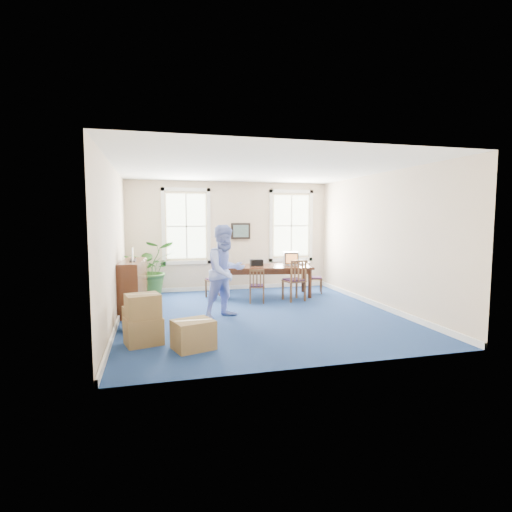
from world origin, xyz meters
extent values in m
plane|color=navy|center=(0.00, 0.00, 0.00)|extent=(6.50, 6.50, 0.00)
plane|color=white|center=(0.00, 0.00, 3.20)|extent=(6.50, 6.50, 0.00)
plane|color=beige|center=(0.00, 3.25, 1.60)|extent=(6.50, 0.00, 6.50)
plane|color=beige|center=(0.00, -3.25, 1.60)|extent=(6.50, 0.00, 6.50)
plane|color=beige|center=(-3.00, 0.00, 1.60)|extent=(0.00, 6.50, 6.50)
plane|color=beige|center=(3.00, 0.00, 1.60)|extent=(0.00, 6.50, 6.50)
cube|color=white|center=(0.00, 3.22, 0.06)|extent=(6.00, 0.04, 0.12)
cube|color=white|center=(-2.97, 0.00, 0.06)|extent=(0.04, 6.50, 0.12)
cube|color=white|center=(2.97, 0.00, 0.06)|extent=(0.04, 6.50, 0.12)
cube|color=white|center=(1.83, 2.06, 0.85)|extent=(0.19, 0.23, 0.05)
cube|color=black|center=(0.51, 2.11, 0.91)|extent=(0.36, 0.25, 0.17)
imported|color=#90A7FC|center=(-0.74, -0.05, 1.00)|extent=(1.21, 1.11, 2.00)
cube|color=#452112|center=(-2.71, 0.95, 0.63)|extent=(0.61, 1.64, 1.26)
imported|color=#2D5A21|center=(-2.33, 2.66, 0.76)|extent=(1.48, 1.32, 1.53)
camera|label=1|loc=(-2.23, -8.44, 2.15)|focal=28.00mm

